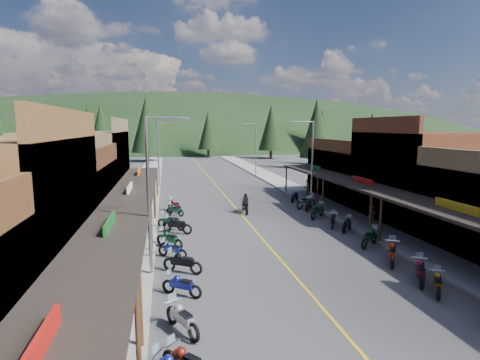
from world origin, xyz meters
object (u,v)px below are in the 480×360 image
pine_7 (59,127)px  bike_west_11 (175,205)px  streetlight_3 (255,147)px  shop_east_2 (421,176)px  bike_east_7 (347,224)px  bike_east_8 (333,219)px  bike_east_9 (318,210)px  bike_east_12 (295,196)px  pedestrian_east_a (372,217)px  pine_10 (101,130)px  bike_west_10 (175,209)px  bike_east_10 (308,203)px  streetlight_0 (151,189)px  pine_8 (65,136)px  bike_west_3 (182,317)px  bike_west_7 (169,238)px  bike_west_9 (171,221)px  bike_east_4 (421,270)px  bike_west_6 (172,249)px  streetlight_1 (159,151)px  bike_west_8 (177,224)px  bike_east_6 (370,237)px  pine_2 (147,124)px  pedestrian_east_b (307,188)px  bike_east_11 (306,201)px  shop_west_2 (51,202)px  bike_west_4 (182,284)px  bike_west_5 (182,261)px  pine_3 (208,131)px  pine_5 (316,124)px  rider_on_bike (245,205)px  pine_11 (317,128)px  bike_east_5 (392,252)px  streetlight_2 (311,159)px  bike_east_3 (438,282)px  pine_9 (321,132)px  pine_6 (372,130)px  pine_1 (88,127)px

pine_7 → bike_west_11: (26.44, -67.80, -6.61)m
streetlight_3 → pine_7: 60.34m
shop_east_2 → bike_east_7: 8.21m
bike_east_8 → bike_east_9: 2.78m
bike_east_12 → pedestrian_east_a: 11.19m
pine_10 → bike_west_10: (12.44, -43.12, -6.25)m
bike_east_10 → pine_7: bearing=150.1°
bike_west_11 → streetlight_0: bearing=-123.0°
streetlight_3 → pine_8: 30.67m
shop_east_2 → bike_west_3: bearing=-145.7°
bike_west_7 → bike_west_9: 4.23m
bike_east_4 → bike_west_6: bearing=-175.9°
streetlight_1 → bike_west_8: bearing=-86.2°
streetlight_0 → bike_east_6: 13.85m
pine_2 → pedestrian_east_b: bearing=-68.1°
bike_east_9 → bike_east_10: bearing=130.8°
bike_east_11 → pedestrian_east_a: size_ratio=1.34×
shop_west_2 → streetlight_1: 21.50m
bike_east_9 → bike_west_4: bearing=-86.1°
bike_west_10 → bike_east_9: bearing=-59.2°
pine_2 → bike_east_9: 57.11m
bike_west_5 → pine_3: bearing=23.8°
pine_5 → bike_west_5: pine_5 is taller
shop_east_2 → rider_on_bike: shop_east_2 is taller
pine_11 → bike_east_5: size_ratio=5.28×
streetlight_1 → pine_11: (26.95, 16.00, 2.73)m
streetlight_2 → pedestrian_east_a: size_ratio=4.56×
pedestrian_east_a → pine_5: bearing=138.5°
bike_west_3 → bike_east_11: bearing=29.3°
bike_west_7 → bike_east_6: bike_east_6 is taller
bike_west_8 → bike_east_5: bike_east_5 is taller
bike_east_5 → bike_east_8: bike_east_5 is taller
pine_10 → bike_east_3: (23.61, -60.65, -6.23)m
pine_10 → bike_west_7: pine_10 is taller
pine_10 → pine_11: bearing=-17.5°
streetlight_2 → streetlight_3: 22.00m
bike_west_6 → bike_west_5: bearing=-131.6°
pine_9 → bike_west_10: 48.60m
streetlight_2 → streetlight_3: same height
bike_west_4 → bike_east_3: bike_west_4 is taller
pine_2 → bike_east_4: bearing=-76.9°
pine_7 → pedestrian_east_b: bearing=-57.7°
streetlight_3 → pine_6: (39.05, 34.00, 2.02)m
rider_on_bike → pine_8: bearing=125.6°
bike_east_3 → streetlight_0: bearing=-165.6°
bike_west_5 → bike_west_11: bike_west_11 is taller
streetlight_0 → pine_1: size_ratio=0.64×
pine_3 → bike_east_8: bearing=-88.3°
pine_5 → pine_7: size_ratio=1.12×
shop_west_2 → bike_west_8: size_ratio=4.73×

